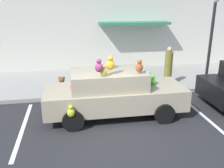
% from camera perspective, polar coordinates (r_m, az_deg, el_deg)
% --- Properties ---
extents(ground_plane, '(60.00, 60.00, 0.00)m').
position_cam_1_polar(ground_plane, '(7.25, 0.12, -12.01)').
color(ground_plane, '#262628').
extents(sidewalk, '(24.00, 4.00, 0.15)m').
position_cam_1_polar(sidewalk, '(11.77, -4.07, 0.71)').
color(sidewalk, gray).
rests_on(sidewalk, ground).
extents(storefront_building, '(24.00, 1.25, 6.40)m').
position_cam_1_polar(storefront_building, '(13.34, -5.28, 16.46)').
color(storefront_building, beige).
rests_on(storefront_building, ground).
extents(parking_stripe_front, '(0.12, 3.60, 0.01)m').
position_cam_1_polar(parking_stripe_front, '(9.13, 19.58, -6.37)').
color(parking_stripe_front, silver).
rests_on(parking_stripe_front, ground).
extents(parking_stripe_rear, '(0.12, 3.60, 0.01)m').
position_cam_1_polar(parking_stripe_rear, '(8.19, -19.57, -9.36)').
color(parking_stripe_rear, silver).
rests_on(parking_stripe_rear, ground).
extents(plush_covered_car, '(4.55, 1.94, 2.12)m').
position_cam_1_polar(plush_covered_car, '(8.20, 0.33, -2.01)').
color(plush_covered_car, tan).
rests_on(plush_covered_car, ground).
extents(teddy_bear_on_sidewalk, '(0.34, 0.28, 0.65)m').
position_cam_1_polar(teddy_bear_on_sidewalk, '(10.24, -11.29, -0.19)').
color(teddy_bear_on_sidewalk, brown).
rests_on(teddy_bear_on_sidewalk, sidewalk).
extents(street_lamp_post, '(0.28, 0.28, 3.70)m').
position_cam_1_polar(street_lamp_post, '(11.35, 21.73, 10.98)').
color(street_lamp_post, black).
rests_on(street_lamp_post, sidewalk).
extents(pedestrian_near_shopfront, '(0.33, 0.33, 1.67)m').
position_cam_1_polar(pedestrian_near_shopfront, '(11.00, 12.68, 3.64)').
color(pedestrian_near_shopfront, olive).
rests_on(pedestrian_near_shopfront, sidewalk).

